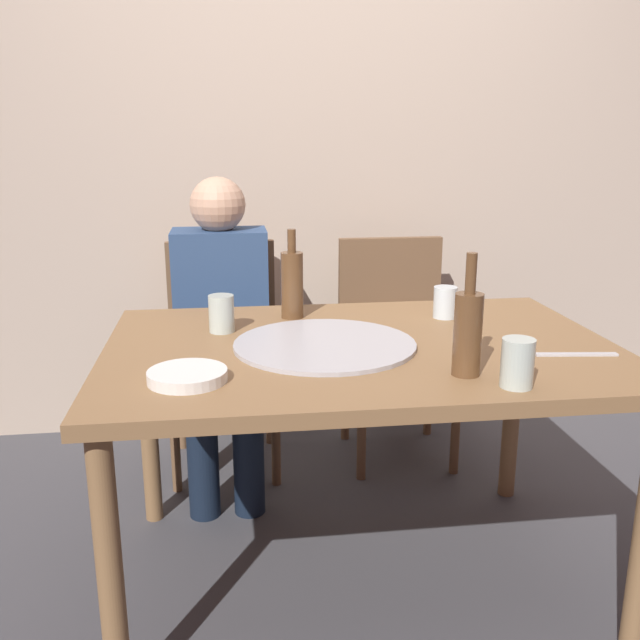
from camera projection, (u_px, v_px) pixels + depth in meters
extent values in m
plane|color=#424247|center=(357.00, 575.00, 2.16)|extent=(8.00, 8.00, 0.00)
cube|color=#BCA893|center=(308.00, 139.00, 3.04)|extent=(6.00, 0.10, 2.60)
cube|color=olive|center=(361.00, 350.00, 1.97)|extent=(1.43, 0.96, 0.04)
cylinder|color=olive|center=(110.00, 575.00, 1.58)|extent=(0.06, 0.06, 0.71)
cylinder|color=olive|center=(149.00, 425.00, 2.38)|extent=(0.06, 0.06, 0.71)
cylinder|color=olive|center=(512.00, 406.00, 2.55)|extent=(0.06, 0.06, 0.71)
cylinder|color=#ADADB2|center=(325.00, 344.00, 1.93)|extent=(0.51, 0.51, 0.01)
cylinder|color=brown|center=(468.00, 335.00, 1.68)|extent=(0.07, 0.07, 0.20)
cylinder|color=brown|center=(471.00, 273.00, 1.64)|extent=(0.03, 0.03, 0.10)
cylinder|color=brown|center=(292.00, 285.00, 2.22)|extent=(0.07, 0.07, 0.21)
cylinder|color=brown|center=(292.00, 241.00, 2.18)|extent=(0.03, 0.03, 0.07)
cylinder|color=#B7C6BC|center=(517.00, 363.00, 1.61)|extent=(0.08, 0.08, 0.12)
cylinder|color=silver|center=(445.00, 302.00, 2.23)|extent=(0.08, 0.08, 0.10)
cylinder|color=#B7C6BC|center=(221.00, 314.00, 2.07)|extent=(0.08, 0.08, 0.11)
cylinder|color=white|center=(187.00, 376.00, 1.66)|extent=(0.19, 0.19, 0.03)
cube|color=#B7B7BC|center=(576.00, 354.00, 1.86)|extent=(0.22, 0.05, 0.01)
cube|color=brown|center=(224.00, 361.00, 2.76)|extent=(0.44, 0.44, 0.05)
cube|color=brown|center=(222.00, 295.00, 2.89)|extent=(0.44, 0.04, 0.45)
cylinder|color=brown|center=(276.00, 434.00, 2.66)|extent=(0.04, 0.04, 0.42)
cylinder|color=brown|center=(175.00, 439.00, 2.61)|extent=(0.04, 0.04, 0.42)
cylinder|color=brown|center=(270.00, 398.00, 3.02)|extent=(0.04, 0.04, 0.42)
cylinder|color=brown|center=(181.00, 402.00, 2.98)|extent=(0.04, 0.04, 0.42)
cube|color=brown|center=(399.00, 354.00, 2.85)|extent=(0.44, 0.44, 0.05)
cube|color=brown|center=(390.00, 290.00, 2.98)|extent=(0.44, 0.04, 0.45)
cylinder|color=brown|center=(456.00, 424.00, 2.75)|extent=(0.04, 0.04, 0.42)
cylinder|color=brown|center=(362.00, 429.00, 2.70)|extent=(0.04, 0.04, 0.42)
cylinder|color=brown|center=(429.00, 390.00, 3.12)|extent=(0.04, 0.04, 0.42)
cylinder|color=brown|center=(345.00, 394.00, 3.07)|extent=(0.04, 0.04, 0.42)
cube|color=navy|center=(221.00, 296.00, 2.71)|extent=(0.36, 0.22, 0.52)
sphere|color=tan|center=(218.00, 205.00, 2.62)|extent=(0.21, 0.21, 0.21)
cylinder|color=black|center=(245.00, 376.00, 2.60)|extent=(0.12, 0.40, 0.12)
cylinder|color=black|center=(202.00, 377.00, 2.57)|extent=(0.12, 0.40, 0.12)
cylinder|color=black|center=(249.00, 454.00, 2.46)|extent=(0.11, 0.11, 0.45)
cylinder|color=black|center=(203.00, 457.00, 2.44)|extent=(0.11, 0.11, 0.45)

